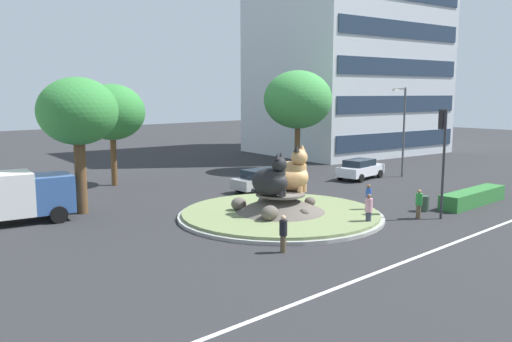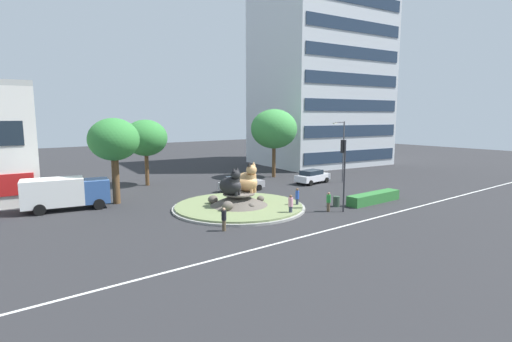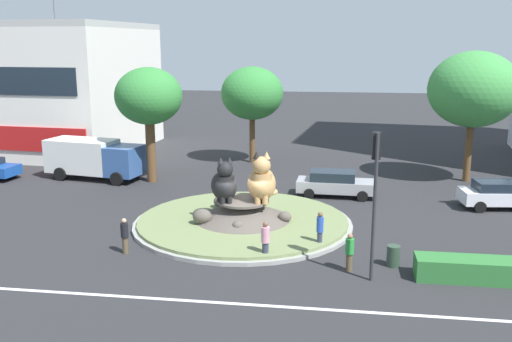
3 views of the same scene
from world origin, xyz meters
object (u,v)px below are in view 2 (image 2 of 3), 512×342
at_px(office_tower, 320,71).
at_px(delivery_box_truck, 65,192).
at_px(litter_bin, 336,201).
at_px(second_tree_near_tower, 146,138).
at_px(pedestrian_green_shirt, 329,201).
at_px(pedestrian_pink_shirt, 291,205).
at_px(parked_car_right, 312,176).
at_px(cat_statue_black, 231,185).
at_px(broadleaf_tree_behind_island, 274,129).
at_px(cat_statue_calico, 248,181).
at_px(sedan_on_far_lane, 241,183).
at_px(pedestrian_black_shirt, 224,219).
at_px(third_tree_left, 114,140).
at_px(streetlight_arm, 342,147).
at_px(pedestrian_blue_shirt, 297,197).
at_px(traffic_light_mast, 344,163).

relative_size(office_tower, delivery_box_truck, 4.29).
bearing_deg(delivery_box_truck, litter_bin, -24.25).
xyz_separation_m(second_tree_near_tower, pedestrian_green_shirt, (7.12, -20.75, -4.51)).
xyz_separation_m(pedestrian_pink_shirt, parked_car_right, (12.19, 9.58, -0.07)).
relative_size(cat_statue_black, pedestrian_green_shirt, 1.56).
relative_size(broadleaf_tree_behind_island, litter_bin, 9.63).
xyz_separation_m(cat_statue_calico, sedan_on_far_lane, (3.70, 6.17, -1.48)).
height_order(cat_statue_black, pedestrian_green_shirt, cat_statue_black).
xyz_separation_m(sedan_on_far_lane, delivery_box_truck, (-16.40, 2.24, 0.68)).
relative_size(office_tower, broadleaf_tree_behind_island, 3.45).
distance_m(cat_statue_calico, pedestrian_black_shirt, 7.42).
relative_size(delivery_box_truck, litter_bin, 7.74).
distance_m(cat_statue_calico, pedestrian_pink_shirt, 4.91).
height_order(third_tree_left, delivery_box_truck, third_tree_left).
distance_m(pedestrian_black_shirt, pedestrian_green_shirt, 9.85).
bearing_deg(cat_statue_black, pedestrian_green_shirt, 31.43).
relative_size(third_tree_left, pedestrian_black_shirt, 4.69).
bearing_deg(pedestrian_black_shirt, second_tree_near_tower, -109.31).
relative_size(pedestrian_black_shirt, pedestrian_pink_shirt, 0.95).
xyz_separation_m(second_tree_near_tower, parked_car_right, (15.75, -10.46, -4.52)).
height_order(parked_car_right, litter_bin, parked_car_right).
distance_m(broadleaf_tree_behind_island, third_tree_left, 21.24).
bearing_deg(office_tower, streetlight_arm, -121.48).
bearing_deg(cat_statue_calico, pedestrian_green_shirt, 32.18).
distance_m(pedestrian_green_shirt, litter_bin, 2.03).
bearing_deg(litter_bin, pedestrian_green_shirt, -157.74).
xyz_separation_m(pedestrian_blue_shirt, sedan_on_far_lane, (0.65, 9.15, -0.12)).
height_order(streetlight_arm, parked_car_right, streetlight_arm).
bearing_deg(sedan_on_far_lane, cat_statue_calico, -118.94).
bearing_deg(traffic_light_mast, third_tree_left, 39.96).
relative_size(cat_statue_calico, pedestrian_blue_shirt, 1.59).
xyz_separation_m(traffic_light_mast, streetlight_arm, (10.98, 9.38, 0.15)).
bearing_deg(streetlight_arm, sedan_on_far_lane, -25.91).
distance_m(pedestrian_black_shirt, litter_bin, 11.69).
bearing_deg(delivery_box_truck, pedestrian_pink_shirt, -33.78).
xyz_separation_m(pedestrian_green_shirt, litter_bin, (1.84, 0.75, -0.39)).
bearing_deg(streetlight_arm, second_tree_near_tower, -45.46).
bearing_deg(broadleaf_tree_behind_island, sedan_on_far_lane, -149.64).
bearing_deg(pedestrian_blue_shirt, sedan_on_far_lane, 19.32).
height_order(cat_statue_black, parked_car_right, cat_statue_black).
bearing_deg(cat_statue_calico, pedestrian_black_shirt, -55.90).
relative_size(pedestrian_green_shirt, delivery_box_truck, 0.23).
height_order(traffic_light_mast, pedestrian_black_shirt, traffic_light_mast).
bearing_deg(broadleaf_tree_behind_island, cat_statue_calico, -137.79).
height_order(broadleaf_tree_behind_island, streetlight_arm, broadleaf_tree_behind_island).
height_order(broadleaf_tree_behind_island, pedestrian_pink_shirt, broadleaf_tree_behind_island).
xyz_separation_m(streetlight_arm, pedestrian_black_shirt, (-21.65, -8.06, -3.36)).
bearing_deg(broadleaf_tree_behind_island, pedestrian_pink_shirt, -126.24).
height_order(third_tree_left, pedestrian_black_shirt, third_tree_left).
relative_size(pedestrian_pink_shirt, pedestrian_green_shirt, 1.07).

